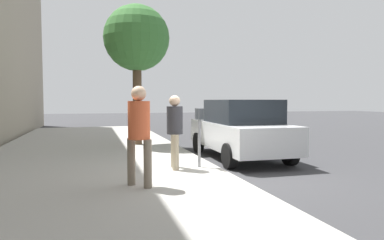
{
  "coord_description": "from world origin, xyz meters",
  "views": [
    {
      "loc": [
        -7.14,
        2.87,
        1.74
      ],
      "look_at": [
        1.2,
        0.41,
        1.24
      ],
      "focal_mm": 31.25,
      "sensor_mm": 36.0,
      "label": 1
    }
  ],
  "objects_px": {
    "parking_meter": "(199,125)",
    "street_tree": "(137,39)",
    "pedestrian_at_meter": "(175,126)",
    "parked_sedan_near": "(240,129)",
    "pedestrian_bystander": "(139,127)"
  },
  "relations": [
    {
      "from": "pedestrian_at_meter",
      "to": "pedestrian_bystander",
      "type": "height_order",
      "value": "pedestrian_bystander"
    },
    {
      "from": "parked_sedan_near",
      "to": "street_tree",
      "type": "relative_size",
      "value": 0.88
    },
    {
      "from": "pedestrian_at_meter",
      "to": "parking_meter",
      "type": "bearing_deg",
      "value": 8.97
    },
    {
      "from": "pedestrian_bystander",
      "to": "parked_sedan_near",
      "type": "bearing_deg",
      "value": 1.35
    },
    {
      "from": "pedestrian_at_meter",
      "to": "street_tree",
      "type": "relative_size",
      "value": 0.34
    },
    {
      "from": "pedestrian_at_meter",
      "to": "parked_sedan_near",
      "type": "distance_m",
      "value": 2.93
    },
    {
      "from": "parked_sedan_near",
      "to": "pedestrian_bystander",
      "type": "bearing_deg",
      "value": 131.69
    },
    {
      "from": "pedestrian_at_meter",
      "to": "parked_sedan_near",
      "type": "xyz_separation_m",
      "value": [
        1.64,
        -2.41,
        -0.26
      ]
    },
    {
      "from": "pedestrian_bystander",
      "to": "parked_sedan_near",
      "type": "xyz_separation_m",
      "value": [
        3.05,
        -3.42,
        -0.37
      ]
    },
    {
      "from": "parking_meter",
      "to": "street_tree",
      "type": "distance_m",
      "value": 5.5
    },
    {
      "from": "parked_sedan_near",
      "to": "street_tree",
      "type": "distance_m",
      "value": 5.07
    },
    {
      "from": "parked_sedan_near",
      "to": "street_tree",
      "type": "height_order",
      "value": "street_tree"
    },
    {
      "from": "pedestrian_at_meter",
      "to": "pedestrian_bystander",
      "type": "xyz_separation_m",
      "value": [
        -1.41,
        1.01,
        0.11
      ]
    },
    {
      "from": "parking_meter",
      "to": "street_tree",
      "type": "bearing_deg",
      "value": 10.78
    },
    {
      "from": "parking_meter",
      "to": "pedestrian_bystander",
      "type": "distance_m",
      "value": 2.16
    }
  ]
}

